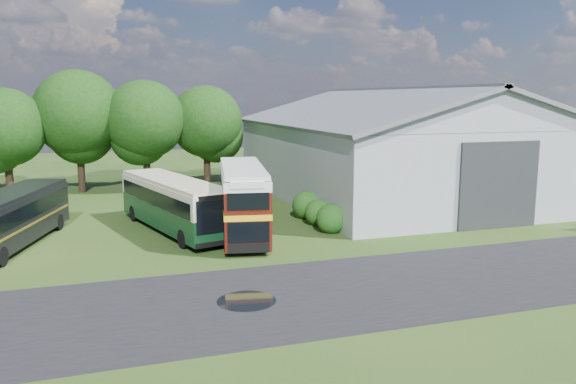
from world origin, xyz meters
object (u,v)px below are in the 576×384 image
object	(u,v)px
bus_maroon_double	(243,201)
bus_dark_single	(11,218)
storage_shed	(395,141)
bus_green_single	(174,203)

from	to	relation	value
bus_maroon_double	bus_dark_single	size ratio (longest dim) A/B	0.90
storage_shed	bus_green_single	bearing A→B (deg)	-158.64
storage_shed	bus_green_single	xyz separation A→B (m)	(-17.63, -6.90, -2.60)
bus_green_single	bus_maroon_double	xyz separation A→B (m)	(3.40, -2.28, 0.35)
storage_shed	bus_green_single	distance (m)	19.11
storage_shed	bus_dark_single	size ratio (longest dim) A/B	2.42
storage_shed	bus_dark_single	world-z (taller)	storage_shed
bus_maroon_double	bus_dark_single	distance (m)	11.67
bus_green_single	bus_maroon_double	world-z (taller)	bus_maroon_double
storage_shed	bus_dark_single	distance (m)	27.06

